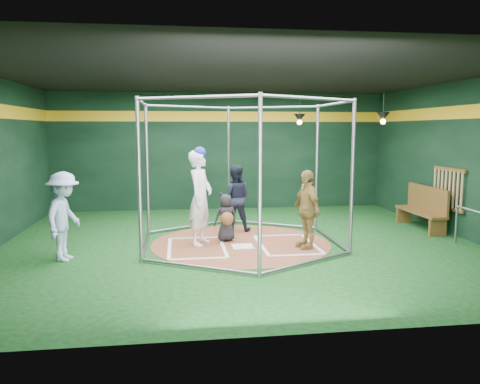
{
  "coord_description": "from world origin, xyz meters",
  "views": [
    {
      "loc": [
        -1.31,
        -9.64,
        2.42
      ],
      "look_at": [
        0.0,
        0.1,
        1.1
      ],
      "focal_mm": 35.0,
      "sensor_mm": 36.0,
      "label": 1
    }
  ],
  "objects": [
    {
      "name": "home_plate",
      "position": [
        0.0,
        -0.3,
        0.02
      ],
      "size": [
        0.43,
        0.43,
        0.01
      ],
      "primitive_type": "cube",
      "color": "white",
      "rests_on": "clay_disc"
    },
    {
      "name": "batter_box_left",
      "position": [
        -0.95,
        -0.25,
        0.02
      ],
      "size": [
        1.17,
        1.77,
        0.01
      ],
      "color": "white",
      "rests_on": "clay_disc"
    },
    {
      "name": "umpire",
      "position": [
        0.04,
        1.26,
        0.8
      ],
      "size": [
        0.85,
        0.71,
        1.58
      ],
      "primitive_type": "imported",
      "rotation": [
        0.0,
        0.0,
        2.98
      ],
      "color": "black",
      "rests_on": "clay_disc"
    },
    {
      "name": "bystander_blue",
      "position": [
        -3.4,
        -0.81,
        0.83
      ],
      "size": [
        0.82,
        1.17,
        1.65
      ],
      "primitive_type": "imported",
      "rotation": [
        0.0,
        0.0,
        1.37
      ],
      "color": "#A8BDDE",
      "rests_on": "ground"
    },
    {
      "name": "dugout_bench",
      "position": [
        4.63,
        0.91,
        0.53
      ],
      "size": [
        0.42,
        1.8,
        1.05
      ],
      "color": "brown",
      "rests_on": "ground"
    },
    {
      "name": "pendant_lamp_near",
      "position": [
        2.2,
        3.6,
        2.74
      ],
      "size": [
        0.34,
        0.34,
        0.9
      ],
      "color": "black",
      "rests_on": "room_shell"
    },
    {
      "name": "catcher_figure",
      "position": [
        -0.29,
        0.23,
        0.53
      ],
      "size": [
        0.55,
        0.6,
        1.02
      ],
      "color": "black",
      "rests_on": "clay_disc"
    },
    {
      "name": "visitor_leopard",
      "position": [
        1.28,
        -0.55,
        0.81
      ],
      "size": [
        0.58,
        1.0,
        1.6
      ],
      "primitive_type": "imported",
      "rotation": [
        0.0,
        0.0,
        -1.35
      ],
      "color": "tan",
      "rests_on": "clay_disc"
    },
    {
      "name": "clay_disc",
      "position": [
        0.0,
        0.0,
        0.01
      ],
      "size": [
        3.8,
        3.8,
        0.01
      ],
      "primitive_type": "cylinder",
      "color": "brown",
      "rests_on": "ground"
    },
    {
      "name": "batter_box_right",
      "position": [
        0.95,
        -0.25,
        0.02
      ],
      "size": [
        1.17,
        1.77,
        0.01
      ],
      "color": "white",
      "rests_on": "clay_disc"
    },
    {
      "name": "steel_railing",
      "position": [
        4.55,
        -1.05,
        0.55
      ],
      "size": [
        0.05,
        0.96,
        0.83
      ],
      "color": "gray",
      "rests_on": "ground"
    },
    {
      "name": "batter_figure",
      "position": [
        -0.85,
        0.02,
        1.03
      ],
      "size": [
        0.73,
        0.86,
        2.05
      ],
      "color": "white",
      "rests_on": "clay_disc"
    },
    {
      "name": "bat_rack",
      "position": [
        4.93,
        0.4,
        1.05
      ],
      "size": [
        0.07,
        1.25,
        0.98
      ],
      "color": "brown",
      "rests_on": "room_shell"
    },
    {
      "name": "batting_cage",
      "position": [
        -0.0,
        -0.0,
        1.5
      ],
      "size": [
        4.05,
        4.67,
        3.0
      ],
      "color": "gray",
      "rests_on": "ground"
    },
    {
      "name": "room_shell",
      "position": [
        0.0,
        0.01,
        1.75
      ],
      "size": [
        10.1,
        9.1,
        3.53
      ],
      "color": "#0B3410",
      "rests_on": "ground"
    },
    {
      "name": "pendant_lamp_far",
      "position": [
        4.0,
        2.0,
        2.74
      ],
      "size": [
        0.34,
        0.34,
        0.9
      ],
      "color": "black",
      "rests_on": "room_shell"
    }
  ]
}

